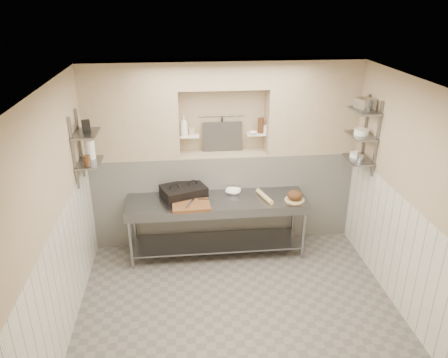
{
  "coord_description": "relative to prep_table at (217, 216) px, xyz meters",
  "views": [
    {
      "loc": [
        -0.63,
        -4.46,
        3.67
      ],
      "look_at": [
        -0.08,
        0.9,
        1.35
      ],
      "focal_mm": 35.0,
      "sensor_mm": 36.0,
      "label": 1
    }
  ],
  "objects": [
    {
      "name": "condiment_b",
      "position": [
        0.7,
        0.58,
        1.18
      ],
      "size": [
        0.06,
        0.06,
        0.23
      ],
      "primitive_type": "cylinder",
      "color": "#452816",
      "rests_on": "alcove_shelf_right"
    },
    {
      "name": "tongs",
      "position": [
        -0.39,
        -0.19,
        0.32
      ],
      "size": [
        0.14,
        0.27,
        0.03
      ],
      "primitive_type": "cylinder",
      "rotation": [
        1.57,
        0.0,
        -0.42
      ],
      "color": "gray",
      "rests_on": "cutting_board"
    },
    {
      "name": "alcove_sill",
      "position": [
        0.15,
        0.57,
        0.77
      ],
      "size": [
        1.3,
        0.4,
        0.02
      ],
      "primitive_type": "cube",
      "color": "tan",
      "rests_on": "backwall_lower"
    },
    {
      "name": "backwall_pillar_left",
      "position": [
        -1.17,
        0.57,
        1.46
      ],
      "size": [
        1.35,
        0.4,
        1.4
      ],
      "primitive_type": "cube",
      "color": "tan",
      "rests_on": "backwall_lower"
    },
    {
      "name": "wall_front",
      "position": [
        0.15,
        -3.18,
        0.76
      ],
      "size": [
        4.0,
        0.1,
        2.8
      ],
      "primitive_type": "cube",
      "color": "tan",
      "rests_on": "ground"
    },
    {
      "name": "bread_loaf",
      "position": [
        1.11,
        -0.12,
        0.34
      ],
      "size": [
        0.22,
        0.22,
        0.13
      ],
      "primitive_type": "ellipsoid",
      "color": "#4C2D19",
      "rests_on": "bread_board"
    },
    {
      "name": "wainscot_left",
      "position": [
        -1.84,
        -1.18,
        0.06
      ],
      "size": [
        0.02,
        3.9,
        1.4
      ],
      "primitive_type": "cube",
      "color": "white",
      "rests_on": "floor"
    },
    {
      "name": "condiment_a",
      "position": [
        0.73,
        0.56,
        1.19
      ],
      "size": [
        0.07,
        0.07,
        0.24
      ],
      "primitive_type": "cylinder",
      "color": "#452816",
      "rests_on": "alcove_shelf_right"
    },
    {
      "name": "wall_shelf_right_mid",
      "position": [
        1.99,
        -0.13,
        1.21
      ],
      "size": [
        0.3,
        0.5,
        0.02
      ],
      "primitive_type": "cube",
      "color": "slate",
      "rests_on": "wall_right"
    },
    {
      "name": "mixing_bowl",
      "position": [
        0.26,
        0.2,
        0.29
      ],
      "size": [
        0.28,
        0.28,
        0.06
      ],
      "primitive_type": "imported",
      "rotation": [
        0.0,
        0.0,
        -0.23
      ],
      "color": "white",
      "rests_on": "prep_table"
    },
    {
      "name": "wainscot_right",
      "position": [
        2.14,
        -1.18,
        0.06
      ],
      "size": [
        0.02,
        3.9,
        1.4
      ],
      "primitive_type": "cube",
      "color": "white",
      "rests_on": "floor"
    },
    {
      "name": "condiment_c",
      "position": [
        0.79,
        0.57,
        1.13
      ],
      "size": [
        0.07,
        0.07,
        0.12
      ],
      "primitive_type": "cylinder",
      "color": "white",
      "rests_on": "alcove_shelf_right"
    },
    {
      "name": "panini_press",
      "position": [
        -0.47,
        0.16,
        0.34
      ],
      "size": [
        0.72,
        0.63,
        0.17
      ],
      "rotation": [
        0.0,
        0.0,
        0.35
      ],
      "color": "black",
      "rests_on": "prep_table"
    },
    {
      "name": "shelf_rail_left_a",
      "position": [
        -1.82,
        0.07,
        1.16
      ],
      "size": [
        0.03,
        0.03,
        0.95
      ],
      "primitive_type": "cube",
      "color": "slate",
      "rests_on": "wall_left"
    },
    {
      "name": "backwall_pillar_right",
      "position": [
        1.48,
        0.57,
        1.46
      ],
      "size": [
        1.35,
        0.4,
        1.4
      ],
      "primitive_type": "cube",
      "color": "tan",
      "rests_on": "backwall_lower"
    },
    {
      "name": "alcove_shelf_left",
      "position": [
        -0.35,
        0.57,
        1.06
      ],
      "size": [
        0.28,
        0.16,
        0.02
      ],
      "primitive_type": "cube",
      "color": "white",
      "rests_on": "backwall_lower"
    },
    {
      "name": "basket_right",
      "position": [
        1.99,
        -0.12,
        1.64
      ],
      "size": [
        0.24,
        0.27,
        0.15
      ],
      "primitive_type": "cube",
      "rotation": [
        0.0,
        0.0,
        0.21
      ],
      "color": "gray",
      "rests_on": "wall_shelf_right_upper"
    },
    {
      "name": "box_left_upper",
      "position": [
        -1.69,
        -0.07,
        1.44
      ],
      "size": [
        0.12,
        0.12,
        0.14
      ],
      "primitive_type": "cube",
      "rotation": [
        0.0,
        0.0,
        0.26
      ],
      "color": "black",
      "rests_on": "wall_shelf_left_upper"
    },
    {
      "name": "wall_shelf_right_lower",
      "position": [
        1.99,
        -0.13,
        0.86
      ],
      "size": [
        0.3,
        0.5,
        0.02
      ],
      "primitive_type": "cube",
      "color": "slate",
      "rests_on": "wall_right"
    },
    {
      "name": "jar_alcove",
      "position": [
        -0.31,
        0.58,
        1.13
      ],
      "size": [
        0.08,
        0.08,
        0.11
      ],
      "primitive_type": "cube",
      "color": "tan",
      "rests_on": "alcove_shelf_left"
    },
    {
      "name": "jar_left",
      "position": [
        -1.69,
        -0.26,
        1.04
      ],
      "size": [
        0.09,
        0.09,
        0.13
      ],
      "primitive_type": "cylinder",
      "color": "#452816",
      "rests_on": "wall_shelf_left_lower"
    },
    {
      "name": "wall_right",
      "position": [
        2.2,
        -1.18,
        0.76
      ],
      "size": [
        0.1,
        3.9,
        2.8
      ],
      "primitive_type": "cube",
      "color": "tan",
      "rests_on": "ground"
    },
    {
      "name": "bowl_right_mid",
      "position": [
        1.99,
        -0.12,
        1.26
      ],
      "size": [
        0.2,
        0.2,
        0.07
      ],
      "primitive_type": "cylinder",
      "color": "white",
      "rests_on": "wall_shelf_right_mid"
    },
    {
      "name": "shelf_rail_right_b",
      "position": [
        2.13,
        -0.33,
        1.21
      ],
      "size": [
        0.03,
        0.03,
        1.05
      ],
      "primitive_type": "cube",
      "color": "slate",
      "rests_on": "wall_right"
    },
    {
      "name": "bowl_right",
      "position": [
        1.99,
        -0.06,
        0.9
      ],
      "size": [
        0.19,
        0.19,
        0.06
      ],
      "primitive_type": "cylinder",
      "color": "white",
      "rests_on": "wall_shelf_right_lower"
    },
    {
      "name": "alcove_shelf_right",
      "position": [
        0.65,
        0.57,
        1.06
      ],
      "size": [
        0.28,
        0.16,
        0.02
      ],
      "primitive_type": "cube",
      "color": "white",
      "rests_on": "backwall_lower"
    },
    {
      "name": "bread_board",
      "position": [
        1.11,
        -0.12,
        0.27
      ],
      "size": [
        0.29,
        0.29,
        0.02
      ],
      "primitive_type": "cylinder",
      "color": "#DCC289",
      "rests_on": "prep_table"
    },
    {
      "name": "rolling_pin",
      "position": [
        0.69,
        -0.02,
        0.29
      ],
      "size": [
        0.19,
        0.45,
        0.07
      ],
      "primitive_type": "cylinder",
      "rotation": [
        1.57,
        0.0,
        0.28
      ],
      "color": "#DCC289",
      "rests_on": "prep_table"
    },
    {
      "name": "backwall_header",
      "position": [
        0.15,
        0.57,
        1.96
      ],
      "size": [
        1.3,
        0.4,
        0.4
      ],
      "primitive_type": "cube",
      "color": "tan",
      "rests_on": "backwall_lower"
    },
    {
      "name": "wall_shelf_right_upper",
      "position": [
        1.99,
        -0.13,
        1.56
      ],
      "size": [
        0.3,
        0.5,
        0.03
      ],
      "primitive_type": "cube",
      "color": "slate",
      "rests_on": "wall_right"
    },
    {
      "name": "wall_back",
      "position": [
        0.15,
        0.82,
        0.76
      ],
      "size": [
        4.0,
        0.1,
        2.8
      ],
      "primitive_type": "cube",
      "color": "tan",
      "rests_on": "ground"
    },
    {
      "name": "shelf_rail_right_a",
      "position": [
        2.13,
        0.07,
        1.21
      ],
      "size": [
        0.03,
        0.03,
        1.05
      ],
      "primitive_type": "cube",
      "color": "slate",
      "rests_on": "wall_right"
    },
    {
      "name": "bottle_soap",
      "position": [
        -0.43,
        0.56,
        1.22
      ],
      "size": [
        0.11,
        0.11,
        0.29
      ],
      "primitive_type": "imported",
      "rotation": [
        0.0,
        0.0,
        0.0
      ],
      "color": "white",
      "rests_on": "alcove_shelf_left"
    },
    {
      "name": "canister_right",
      "position": [
        1.99,
        -0.21,
        0.92
      ],
      "size": [
        0.11,
        0.11,
        0.11
      ],
      "primitive_type": "cylinder",
      "color": "gray",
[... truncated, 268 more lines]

